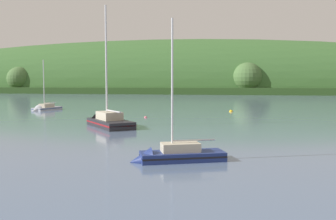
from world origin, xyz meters
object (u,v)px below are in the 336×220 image
Objects in this scene: sailboat_midwater_white at (173,158)px; sailboat_far_left at (44,109)px; mooring_buoy_foreground at (231,112)px; mooring_buoy_off_fishing_boat at (146,118)px; sailboat_near_mooring at (107,124)px.

sailboat_far_left is at bearing -72.70° from sailboat_midwater_white.
sailboat_far_left is 35.94m from mooring_buoy_foreground.
mooring_buoy_foreground is at bearing 45.36° from mooring_buoy_off_fishing_boat.
sailboat_midwater_white is at bearing -76.01° from mooring_buoy_off_fishing_boat.
sailboat_far_left is 15.01× the size of mooring_buoy_foreground.
sailboat_far_left is at bearing 2.93° from sailboat_near_mooring.
sailboat_midwater_white is at bearing -97.95° from mooring_buoy_foreground.
mooring_buoy_foreground is at bearing 105.93° from sailboat_far_left.
mooring_buoy_foreground is at bearing -69.82° from sailboat_near_mooring.
mooring_buoy_foreground is (35.93, 0.67, -0.16)m from sailboat_far_left.
sailboat_far_left is 25.96m from mooring_buoy_off_fishing_boat.
sailboat_midwater_white is 52.00m from sailboat_far_left.
mooring_buoy_foreground reaches higher than mooring_buoy_off_fishing_boat.
mooring_buoy_foreground is (16.10, 24.65, -0.27)m from sailboat_near_mooring.
sailboat_midwater_white is 30.53m from mooring_buoy_off_fishing_boat.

